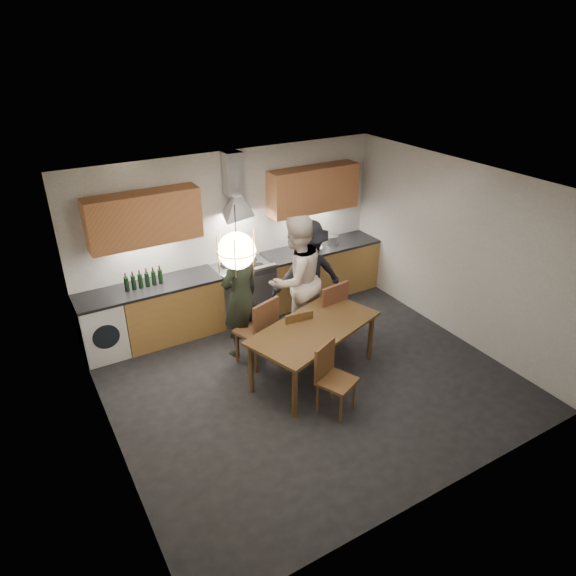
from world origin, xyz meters
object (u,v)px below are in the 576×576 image
dining_table (314,332)px  person_right (307,275)px  person_mid (296,280)px  stock_pot (332,240)px  chair_front (331,374)px  person_left (241,296)px  mixing_bowl (313,248)px  wine_bottles (143,278)px  chair_back_left (260,328)px

dining_table → person_right: person_right is taller
person_mid → stock_pot: 1.59m
dining_table → chair_front: (-0.19, -0.68, -0.15)m
stock_pot → dining_table: bearing=-129.8°
person_left → mixing_bowl: bearing=-171.2°
person_right → wine_bottles: size_ratio=3.13×
dining_table → person_left: 1.16m
chair_back_left → person_mid: (0.78, 0.37, 0.37)m
dining_table → person_left: size_ratio=1.10×
person_left → person_right: bearing=171.3°
person_right → mixing_bowl: size_ratio=5.39×
person_right → stock_pot: person_right is taller
chair_back_left → person_mid: person_mid is taller
chair_front → person_left: (-0.38, 1.66, 0.39)m
dining_table → stock_pot: (1.56, 1.88, 0.31)m
person_left → person_mid: bearing=159.1°
dining_table → person_right: bearing=43.3°
dining_table → chair_back_left: 0.75m
chair_front → person_right: 2.05m
chair_front → stock_pot: size_ratio=4.11×
mixing_bowl → stock_pot: size_ratio=1.46×
person_right → dining_table: bearing=72.3°
person_left → stock_pot: 2.32m
chair_back_left → person_mid: bearing=-173.1°
person_mid → dining_table: bearing=61.0°
stock_pot → person_right: bearing=-142.6°
stock_pot → mixing_bowl: bearing=-173.4°
stock_pot → chair_front: bearing=-124.5°
chair_back_left → chair_front: chair_back_left is taller
chair_front → mixing_bowl: bearing=37.9°
dining_table → stock_pot: size_ratio=9.05×
dining_table → wine_bottles: bearing=112.2°
wine_bottles → person_right: bearing=-18.3°
chair_front → person_right: bearing=42.0°
chair_back_left → person_left: 0.52m
wine_bottles → chair_back_left: bearing=-49.9°
chair_back_left → person_right: bearing=-170.1°
chair_front → stock_pot: 3.14m
dining_table → wine_bottles: (-1.63, 1.91, 0.37)m
dining_table → wine_bottles: wine_bottles is taller
chair_back_left → mixing_bowl: chair_back_left is taller
chair_back_left → wine_bottles: (-1.14, 1.35, 0.45)m
person_mid → mixing_bowl: 1.25m
wine_bottles → person_left: bearing=-41.3°
person_left → person_right: (1.20, 0.18, -0.04)m
chair_front → person_right: size_ratio=0.52×
stock_pot → person_left: bearing=-157.2°
chair_front → person_left: person_left is taller
dining_table → wine_bottles: 2.54m
person_left → person_right: size_ratio=1.05×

